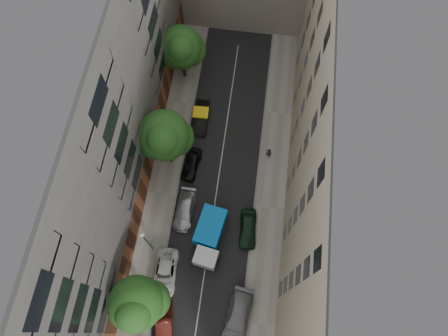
% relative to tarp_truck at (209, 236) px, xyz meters
% --- Properties ---
extents(ground, '(120.00, 120.00, 0.00)m').
position_rel_tarp_truck_xyz_m(ground, '(-0.03, 4.02, -1.42)').
color(ground, '#4C4C49').
rests_on(ground, ground).
extents(road_surface, '(8.00, 44.00, 0.02)m').
position_rel_tarp_truck_xyz_m(road_surface, '(-0.03, 4.02, -1.41)').
color(road_surface, black).
rests_on(road_surface, ground).
extents(sidewalk_left, '(3.00, 44.00, 0.15)m').
position_rel_tarp_truck_xyz_m(sidewalk_left, '(-5.53, 4.02, -1.35)').
color(sidewalk_left, gray).
rests_on(sidewalk_left, ground).
extents(sidewalk_right, '(3.00, 44.00, 0.15)m').
position_rel_tarp_truck_xyz_m(sidewalk_right, '(5.47, 4.02, -1.35)').
color(sidewalk_right, gray).
rests_on(sidewalk_right, ground).
extents(building_left, '(8.00, 44.00, 20.00)m').
position_rel_tarp_truck_xyz_m(building_left, '(-11.03, 4.02, 8.58)').
color(building_left, '#4B4846').
rests_on(building_left, ground).
extents(building_right, '(8.00, 44.00, 20.00)m').
position_rel_tarp_truck_xyz_m(building_right, '(10.97, 4.02, 8.58)').
color(building_right, tan).
rests_on(building_right, ground).
extents(tarp_truck, '(3.10, 5.92, 2.59)m').
position_rel_tarp_truck_xyz_m(tarp_truck, '(0.00, 0.00, 0.00)').
color(tarp_truck, black).
rests_on(tarp_truck, ground).
extents(car_left_1, '(2.08, 4.27, 1.35)m').
position_rel_tarp_truck_xyz_m(car_left_1, '(-2.83, -8.23, -0.75)').
color(car_left_1, '#49150E').
rests_on(car_left_1, ground).
extents(car_left_2, '(2.32, 4.71, 1.29)m').
position_rel_tarp_truck_xyz_m(car_left_2, '(-3.63, -3.78, -0.78)').
color(car_left_2, silver).
rests_on(car_left_2, ground).
extents(car_left_3, '(2.01, 4.55, 1.30)m').
position_rel_tarp_truck_xyz_m(car_left_3, '(-2.83, 2.46, -0.77)').
color(car_left_3, '#B1B0B5').
rests_on(car_left_3, ground).
extents(car_left_4, '(1.97, 3.92, 1.28)m').
position_rel_tarp_truck_xyz_m(car_left_4, '(-3.01, 7.42, -0.78)').
color(car_left_4, black).
rests_on(car_left_4, ground).
extents(car_left_5, '(1.59, 4.29, 1.40)m').
position_rel_tarp_truck_xyz_m(car_left_5, '(-2.83, 13.02, -0.72)').
color(car_left_5, black).
rests_on(car_left_5, ground).
extents(car_right_1, '(2.73, 5.40, 1.50)m').
position_rel_tarp_truck_xyz_m(car_right_1, '(3.57, -6.78, -0.67)').
color(car_right_1, gray).
rests_on(car_right_1, ground).
extents(car_right_2, '(1.91, 4.18, 1.39)m').
position_rel_tarp_truck_xyz_m(car_right_2, '(3.57, 1.42, -0.73)').
color(car_right_2, black).
rests_on(car_right_2, ground).
extents(tree_near, '(4.80, 4.44, 7.96)m').
position_rel_tarp_truck_xyz_m(tree_near, '(-4.54, -7.08, 4.09)').
color(tree_near, '#382619').
rests_on(tree_near, sidewalk_left).
extents(tree_mid, '(5.16, 4.87, 8.36)m').
position_rel_tarp_truck_xyz_m(tree_mid, '(-5.15, 7.69, 4.30)').
color(tree_mid, '#382619').
rests_on(tree_mid, sidewalk_left).
extents(tree_far, '(4.93, 4.59, 7.25)m').
position_rel_tarp_truck_xyz_m(tree_far, '(-5.57, 18.53, 3.47)').
color(tree_far, '#382619').
rests_on(tree_far, sidewalk_left).
extents(lamp_post, '(0.36, 0.36, 5.86)m').
position_rel_tarp_truck_xyz_m(lamp_post, '(-5.29, -1.62, 2.38)').
color(lamp_post, '#175030').
rests_on(lamp_post, sidewalk_left).
extents(pedestrian, '(0.71, 0.58, 1.66)m').
position_rel_tarp_truck_xyz_m(pedestrian, '(4.82, 9.62, -0.44)').
color(pedestrian, black).
rests_on(pedestrian, sidewalk_right).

